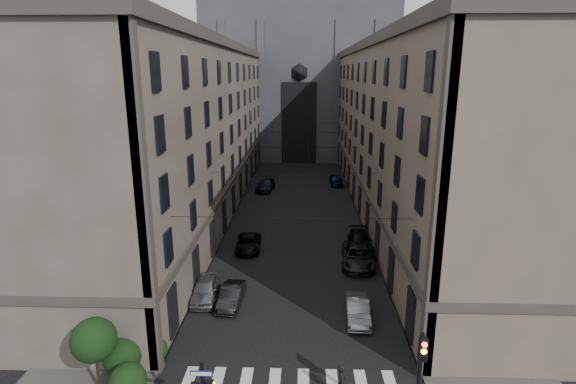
# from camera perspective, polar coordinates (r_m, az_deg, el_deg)

# --- Properties ---
(sidewalk_left) EXTENTS (7.00, 80.00, 0.15)m
(sidewalk_left) POSITION_cam_1_polar(r_m,az_deg,el_deg) (53.93, -10.13, -1.98)
(sidewalk_left) COLOR #383533
(sidewalk_left) RESTS_ON ground
(sidewalk_right) EXTENTS (7.00, 80.00, 0.15)m
(sidewalk_right) POSITION_cam_1_polar(r_m,az_deg,el_deg) (53.70, 12.38, -2.17)
(sidewalk_right) COLOR #383533
(sidewalk_right) RESTS_ON ground
(building_left) EXTENTS (13.60, 60.60, 18.85)m
(building_left) POSITION_cam_1_polar(r_m,az_deg,el_deg) (52.74, -13.75, 7.76)
(building_left) COLOR #453D35
(building_left) RESTS_ON ground
(building_right) EXTENTS (13.60, 60.60, 18.85)m
(building_right) POSITION_cam_1_polar(r_m,az_deg,el_deg) (52.44, 16.14, 7.56)
(building_right) COLOR brown
(building_right) RESTS_ON ground
(gothic_tower) EXTENTS (35.00, 23.00, 58.00)m
(gothic_tower) POSITION_cam_1_polar(r_m,az_deg,el_deg) (89.44, 1.50, 16.38)
(gothic_tower) COLOR #2D2D33
(gothic_tower) RESTS_ON ground
(traffic_light_right) EXTENTS (0.34, 0.50, 5.20)m
(traffic_light_right) POSITION_cam_1_polar(r_m,az_deg,el_deg) (21.07, 16.39, -21.36)
(traffic_light_right) COLOR black
(traffic_light_right) RESTS_ON ground
(shrub_cluster) EXTENTS (3.90, 4.40, 3.90)m
(shrub_cluster) POSITION_cam_1_polar(r_m,az_deg,el_deg) (25.58, -20.99, -18.70)
(shrub_cluster) COLOR black
(shrub_cluster) RESTS_ON sidewalk_left
(tram_wires) EXTENTS (14.00, 60.00, 0.43)m
(tram_wires) POSITION_cam_1_polar(r_m,az_deg,el_deg) (50.78, 1.13, 5.52)
(tram_wires) COLOR black
(tram_wires) RESTS_ON ground
(car_left_near) EXTENTS (2.03, 4.48, 1.49)m
(car_left_near) POSITION_cam_1_polar(r_m,az_deg,el_deg) (32.95, -10.50, -12.04)
(car_left_near) COLOR slate
(car_left_near) RESTS_ON ground
(car_left_midnear) EXTENTS (1.60, 4.09, 1.32)m
(car_left_midnear) POSITION_cam_1_polar(r_m,az_deg,el_deg) (31.98, -7.18, -12.95)
(car_left_midnear) COLOR black
(car_left_midnear) RESTS_ON ground
(car_left_midfar) EXTENTS (2.29, 4.66, 1.27)m
(car_left_midfar) POSITION_cam_1_polar(r_m,az_deg,el_deg) (40.96, -5.05, -6.48)
(car_left_midfar) COLOR black
(car_left_midfar) RESTS_ON ground
(car_left_far) EXTENTS (2.58, 5.31, 1.49)m
(car_left_far) POSITION_cam_1_polar(r_m,az_deg,el_deg) (61.16, -2.85, 0.91)
(car_left_far) COLOR black
(car_left_far) RESTS_ON ground
(car_right_near) EXTENTS (1.60, 4.18, 1.36)m
(car_right_near) POSITION_cam_1_polar(r_m,az_deg,el_deg) (30.42, 8.83, -14.54)
(car_right_near) COLOR gray
(car_right_near) RESTS_ON ground
(car_right_midnear) EXTENTS (3.12, 5.93, 1.59)m
(car_right_midnear) POSITION_cam_1_polar(r_m,az_deg,el_deg) (38.18, 8.87, -8.00)
(car_right_midnear) COLOR black
(car_right_midnear) RESTS_ON ground
(car_right_midfar) EXTENTS (2.01, 4.93, 1.43)m
(car_right_midfar) POSITION_cam_1_polar(r_m,az_deg,el_deg) (41.58, 9.19, -6.18)
(car_right_midfar) COLOR black
(car_right_midfar) RESTS_ON ground
(car_right_far) EXTENTS (1.87, 4.45, 1.51)m
(car_right_far) POSITION_cam_1_polar(r_m,az_deg,el_deg) (64.16, 6.15, 1.52)
(car_right_far) COLOR black
(car_right_far) RESTS_ON ground
(pedestrian) EXTENTS (0.51, 0.72, 1.86)m
(pedestrian) POSITION_cam_1_polar(r_m,az_deg,el_deg) (23.95, 6.84, -22.83)
(pedestrian) COLOR black
(pedestrian) RESTS_ON ground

